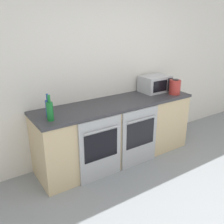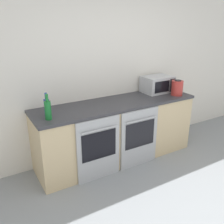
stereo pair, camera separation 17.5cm
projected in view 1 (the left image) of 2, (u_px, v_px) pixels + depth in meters
The scene contains 8 objects.
wall_back at pixel (103, 71), 3.72m from camera, with size 10.00×0.06×2.60m.
counter_back at pixel (116, 131), 3.73m from camera, with size 2.43×0.68×0.91m.
oven_left at pixel (101, 150), 3.22m from camera, with size 0.61×0.06×0.86m.
oven_right at pixel (140, 137), 3.56m from camera, with size 0.61×0.06×0.86m.
microwave at pixel (155, 84), 4.07m from camera, with size 0.47×0.34×0.26m.
bottle_green at pixel (50, 111), 2.88m from camera, with size 0.08×0.08×0.31m.
bottle_blue at pixel (48, 108), 2.99m from camera, with size 0.07×0.07×0.29m.
kettle at pixel (175, 87), 3.93m from camera, with size 0.18×0.18×0.24m.
Camera 1 is at (-1.93, -1.08, 2.02)m, focal length 40.00 mm.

